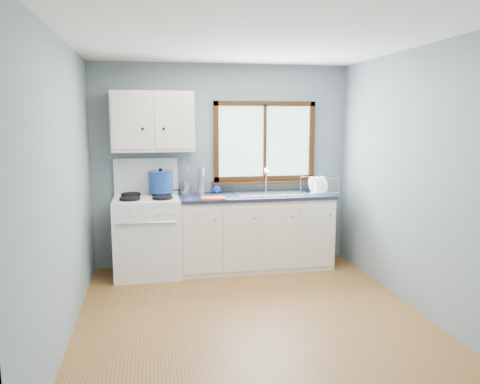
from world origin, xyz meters
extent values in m
cube|color=#905D2C|center=(0.00, 0.00, -0.01)|extent=(3.20, 3.60, 0.02)
cube|color=white|center=(0.00, 0.00, 2.51)|extent=(3.20, 3.60, 0.02)
cube|color=gray|center=(0.00, 1.81, 1.25)|extent=(3.20, 0.02, 2.50)
cube|color=gray|center=(0.00, -1.81, 1.25)|extent=(3.20, 0.02, 2.50)
cube|color=gray|center=(-1.61, 0.00, 1.25)|extent=(0.02, 3.60, 2.50)
cube|color=gray|center=(1.61, 0.00, 1.25)|extent=(0.02, 3.60, 2.50)
cube|color=white|center=(-0.95, 1.47, 0.46)|extent=(0.76, 0.65, 0.92)
cube|color=white|center=(-0.95, 1.77, 1.14)|extent=(0.76, 0.05, 0.44)
cube|color=silver|center=(-0.95, 1.47, 0.93)|extent=(0.72, 0.59, 0.01)
cylinder|color=black|center=(-1.13, 1.32, 0.95)|extent=(0.23, 0.23, 0.03)
cylinder|color=black|center=(-0.77, 1.32, 0.95)|extent=(0.23, 0.23, 0.03)
cylinder|color=black|center=(-1.13, 1.61, 0.95)|extent=(0.23, 0.23, 0.03)
cylinder|color=black|center=(-0.77, 1.61, 0.95)|extent=(0.23, 0.23, 0.03)
cylinder|color=silver|center=(-0.95, 1.12, 0.70)|extent=(0.66, 0.02, 0.02)
cube|color=silver|center=(-0.95, 1.14, 0.40)|extent=(0.66, 0.01, 0.55)
cube|color=silver|center=(0.36, 1.49, 0.44)|extent=(1.85, 0.60, 0.88)
cube|color=black|center=(0.36, 1.51, 0.04)|extent=(1.85, 0.54, 0.08)
cube|color=black|center=(0.36, 1.49, 0.90)|extent=(1.89, 0.64, 0.04)
cube|color=silver|center=(0.54, 1.49, 0.92)|extent=(0.84, 0.46, 0.01)
cube|color=silver|center=(0.34, 1.49, 0.85)|extent=(0.36, 0.40, 0.14)
cube|color=silver|center=(0.74, 1.49, 0.85)|extent=(0.36, 0.40, 0.14)
cylinder|color=silver|center=(0.54, 1.69, 1.06)|extent=(0.02, 0.02, 0.28)
cylinder|color=silver|center=(0.54, 1.62, 1.19)|extent=(0.02, 0.16, 0.02)
sphere|color=silver|center=(0.54, 1.69, 1.20)|extent=(0.04, 0.04, 0.04)
cube|color=#9EC6A8|center=(0.54, 1.79, 1.55)|extent=(1.22, 0.01, 0.92)
cube|color=#371D0B|center=(0.54, 1.77, 2.02)|extent=(1.30, 0.05, 0.06)
cube|color=#371D0B|center=(0.54, 1.77, 1.08)|extent=(1.30, 0.05, 0.06)
cube|color=#371D0B|center=(-0.08, 1.77, 1.55)|extent=(0.06, 0.05, 1.00)
cube|color=#371D0B|center=(1.16, 1.77, 1.55)|extent=(0.06, 0.05, 1.00)
cube|color=#371D0B|center=(0.54, 1.77, 1.55)|extent=(0.03, 0.05, 0.92)
cube|color=#371D0B|center=(0.54, 1.74, 1.03)|extent=(1.36, 0.10, 0.03)
cube|color=silver|center=(-0.85, 1.63, 1.80)|extent=(0.95, 0.32, 0.70)
cube|color=silver|center=(-1.09, 1.46, 1.80)|extent=(0.44, 0.01, 0.62)
cube|color=silver|center=(-0.61, 1.46, 1.80)|extent=(0.44, 0.01, 0.62)
sphere|color=black|center=(-0.97, 1.45, 1.72)|extent=(0.03, 0.03, 0.03)
sphere|color=black|center=(-0.73, 1.45, 1.72)|extent=(0.03, 0.03, 0.03)
cylinder|color=black|center=(-0.79, 1.62, 0.98)|extent=(0.24, 0.24, 0.05)
cube|color=black|center=(-0.62, 1.62, 0.98)|extent=(0.13, 0.03, 0.01)
cylinder|color=navy|center=(-0.78, 1.62, 1.08)|extent=(0.32, 0.32, 0.24)
cylinder|color=navy|center=(-0.78, 1.62, 1.21)|extent=(0.34, 0.34, 0.02)
sphere|color=black|center=(-0.78, 1.62, 1.23)|extent=(0.05, 0.05, 0.04)
cylinder|color=silver|center=(-0.47, 1.70, 1.00)|extent=(0.14, 0.14, 0.16)
cylinder|color=silver|center=(-0.45, 1.71, 1.17)|extent=(0.01, 0.01, 0.24)
cylinder|color=silver|center=(-0.49, 1.71, 1.19)|extent=(0.01, 0.01, 0.28)
cylinder|color=silver|center=(-0.46, 1.68, 1.16)|extent=(0.01, 0.01, 0.22)
cylinder|color=silver|center=(-0.30, 1.56, 1.09)|extent=(0.10, 0.10, 0.33)
imported|color=#0F37D0|center=(-0.09, 1.66, 1.04)|extent=(0.11, 0.11, 0.25)
cube|color=orange|center=(-0.19, 1.27, 0.93)|extent=(0.29, 0.22, 0.02)
cube|color=silver|center=(1.17, 1.50, 0.93)|extent=(0.45, 0.38, 0.01)
cylinder|color=silver|center=(1.02, 1.32, 1.01)|extent=(0.01, 0.01, 0.19)
cylinder|color=silver|center=(1.39, 1.40, 1.01)|extent=(0.01, 0.01, 0.19)
cylinder|color=silver|center=(0.96, 1.60, 1.01)|extent=(0.01, 0.01, 0.19)
cylinder|color=silver|center=(1.33, 1.68, 1.01)|extent=(0.01, 0.01, 0.19)
cylinder|color=silver|center=(1.20, 1.36, 1.11)|extent=(0.37, 0.09, 0.01)
cylinder|color=silver|center=(1.14, 1.64, 1.11)|extent=(0.37, 0.09, 0.01)
cylinder|color=white|center=(1.08, 1.48, 1.02)|extent=(0.10, 0.21, 0.20)
cylinder|color=white|center=(1.16, 1.50, 1.02)|extent=(0.10, 0.21, 0.20)
cylinder|color=white|center=(1.23, 1.51, 1.02)|extent=(0.10, 0.21, 0.20)
camera|label=1|loc=(-0.88, -3.99, 1.83)|focal=35.00mm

